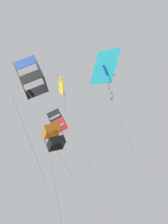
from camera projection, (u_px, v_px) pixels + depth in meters
The scene contains 5 objects.
kite_delta_near_left at pixel (106, 68), 26.03m from camera, with size 2.16×3.29×8.16m.
kite_box_upper_right at pixel (31, 77), 20.12m from camera, with size 2.87×2.41×6.99m.
kite_box_low_drifter at pixel (54, 139), 18.01m from camera, with size 2.19×1.90×9.81m.
kite_diamond_near_right at pixel (61, 86), 29.11m from camera, with size 3.11×3.12×8.58m.
kite_box_far_centre at pixel (57, 121), 22.76m from camera, with size 2.21×1.89×4.60m.
Camera 1 is at (14.55, 10.86, 14.38)m, focal length 56.79 mm.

